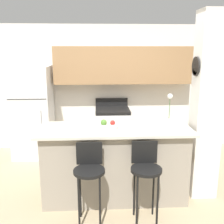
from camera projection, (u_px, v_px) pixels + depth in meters
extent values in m
plane|color=tan|center=(115.00, 196.00, 3.75)|extent=(14.00, 14.00, 0.00)
cube|color=white|center=(108.00, 88.00, 5.47)|extent=(5.60, 0.06, 2.55)
cube|color=#9E754C|center=(123.00, 65.00, 5.20)|extent=(2.73, 0.32, 0.73)
cube|color=white|center=(112.00, 76.00, 5.25)|extent=(0.76, 0.28, 0.12)
cube|color=white|center=(207.00, 108.00, 3.56)|extent=(0.36, 0.32, 2.55)
cylinder|color=black|center=(196.00, 66.00, 3.42)|extent=(0.02, 0.25, 0.25)
cylinder|color=white|center=(195.00, 66.00, 3.42)|extent=(0.01, 0.22, 0.22)
cube|color=gray|center=(115.00, 164.00, 3.64)|extent=(1.93, 0.63, 0.99)
cube|color=beige|center=(115.00, 129.00, 3.52)|extent=(2.05, 0.75, 0.04)
cube|color=white|center=(34.00, 126.00, 5.14)|extent=(0.73, 0.72, 1.19)
cube|color=white|center=(31.00, 81.00, 4.94)|extent=(0.73, 0.72, 0.56)
cube|color=#333333|center=(27.00, 99.00, 4.65)|extent=(0.69, 0.01, 0.01)
cylinder|color=#B2B2B7|center=(42.00, 128.00, 4.78)|extent=(0.02, 0.02, 0.66)
cube|color=white|center=(112.00, 132.00, 5.31)|extent=(0.67, 0.65, 0.85)
cube|color=black|center=(112.00, 110.00, 5.20)|extent=(0.67, 0.65, 0.06)
cube|color=black|center=(112.00, 102.00, 5.48)|extent=(0.67, 0.04, 0.16)
cube|color=black|center=(113.00, 135.00, 4.98)|extent=(0.40, 0.01, 0.27)
cylinder|color=black|center=(89.00, 171.00, 3.03)|extent=(0.37, 0.37, 0.03)
cube|color=black|center=(89.00, 153.00, 3.15)|extent=(0.31, 0.02, 0.28)
cylinder|color=black|center=(79.00, 204.00, 2.99)|extent=(0.02, 0.02, 0.66)
cylinder|color=black|center=(100.00, 203.00, 3.00)|extent=(0.02, 0.02, 0.66)
cylinder|color=black|center=(80.00, 193.00, 3.22)|extent=(0.02, 0.02, 0.66)
cylinder|color=black|center=(100.00, 192.00, 3.24)|extent=(0.02, 0.02, 0.66)
cylinder|color=black|center=(146.00, 170.00, 3.07)|extent=(0.37, 0.37, 0.03)
cube|color=black|center=(144.00, 152.00, 3.19)|extent=(0.31, 0.02, 0.28)
cylinder|color=black|center=(137.00, 202.00, 3.02)|extent=(0.02, 0.02, 0.66)
cylinder|color=black|center=(158.00, 202.00, 3.04)|extent=(0.02, 0.02, 0.66)
cylinder|color=black|center=(134.00, 191.00, 3.26)|extent=(0.02, 0.02, 0.66)
cylinder|color=black|center=(153.00, 191.00, 3.27)|extent=(0.02, 0.02, 0.66)
cube|color=white|center=(169.00, 123.00, 3.57)|extent=(0.13, 0.13, 0.10)
cylinder|color=#386633|center=(169.00, 109.00, 3.53)|extent=(0.01, 0.01, 0.30)
sphere|color=white|center=(170.00, 96.00, 3.49)|extent=(0.07, 0.07, 0.07)
cylinder|color=silver|center=(108.00, 127.00, 3.49)|extent=(0.27, 0.27, 0.05)
sphere|color=red|center=(113.00, 123.00, 3.49)|extent=(0.07, 0.07, 0.07)
sphere|color=#4C7F2D|center=(104.00, 123.00, 3.49)|extent=(0.08, 0.08, 0.08)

